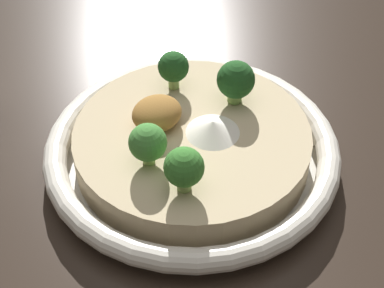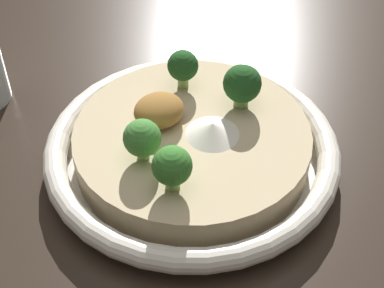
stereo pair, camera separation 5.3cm
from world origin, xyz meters
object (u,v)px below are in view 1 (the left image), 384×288
broccoli_back (173,68)px  broccoli_back_left (144,140)px  risotto_bowl (192,148)px  broccoli_front_left (184,168)px  broccoli_right (239,82)px

broccoli_back → broccoli_back_left: 0.10m
risotto_bowl → broccoli_front_left: 0.08m
broccoli_back_left → broccoli_front_left: bearing=-91.5°
broccoli_back_left → broccoli_right: bearing=-4.4°
broccoli_right → broccoli_back_left: (-0.11, 0.01, -0.00)m
broccoli_back_left → broccoli_back: bearing=30.5°
broccoli_back → broccoli_back_left: bearing=-149.5°
broccoli_right → broccoli_front_left: broccoli_right is taller
broccoli_front_left → broccoli_back_left: bearing=88.5°
risotto_bowl → broccoli_front_left: bearing=-142.0°
broccoli_front_left → broccoli_back: broccoli_front_left is taller
risotto_bowl → broccoli_back: bearing=58.7°
broccoli_right → broccoli_back: 0.06m
broccoli_front_left → broccoli_back_left: 0.05m
broccoli_front_left → broccoli_back_left: size_ratio=1.05×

